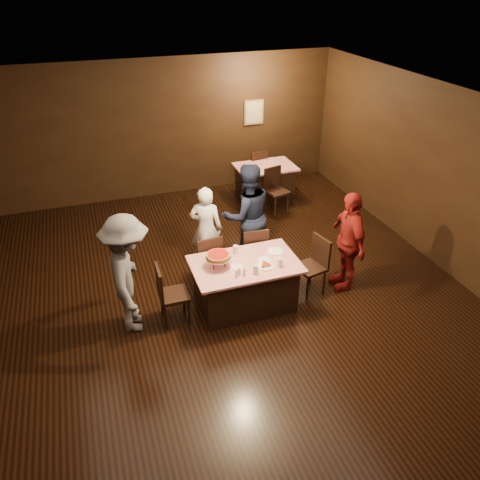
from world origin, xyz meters
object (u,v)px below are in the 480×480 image
at_px(chair_far_right, 253,250).
at_px(pizza_stand, 218,256).
at_px(chair_back_near, 277,191).
at_px(diner_grey_knit, 129,275).
at_px(chair_end_right, 310,266).
at_px(glass_front_right, 280,263).
at_px(back_table, 265,182).
at_px(glass_back, 236,250).
at_px(chair_end_left, 174,294).
at_px(diner_red_shirt, 348,241).
at_px(main_table, 245,284).
at_px(diner_navy_hoodie, 247,215).
at_px(chair_back_far, 256,169).
at_px(plate_empty, 275,251).
at_px(glass_front_left, 255,269).
at_px(diner_white_jacket, 206,229).
at_px(chair_far_left, 206,259).

height_order(chair_far_right, pizza_stand, pizza_stand).
relative_size(chair_back_near, diner_grey_knit, 0.53).
relative_size(chair_end_right, glass_front_right, 6.79).
height_order(back_table, glass_back, glass_back).
bearing_deg(back_table, chair_end_left, -128.69).
bearing_deg(glass_back, chair_far_right, 45.00).
relative_size(chair_far_right, glass_front_right, 6.79).
height_order(diner_red_shirt, glass_front_right, diner_red_shirt).
bearing_deg(chair_end_right, glass_back, -116.80).
relative_size(back_table, diner_grey_knit, 0.72).
bearing_deg(glass_back, main_table, -80.54).
bearing_deg(diner_navy_hoodie, back_table, -120.53).
height_order(chair_back_far, glass_back, chair_back_far).
distance_m(pizza_stand, glass_back, 0.44).
distance_m(chair_back_far, glass_back, 4.24).
height_order(plate_empty, glass_front_left, glass_front_left).
distance_m(diner_navy_hoodie, glass_front_left, 1.51).
bearing_deg(chair_back_far, glass_front_left, 62.36).
xyz_separation_m(pizza_stand, plate_empty, (0.95, 0.10, -0.17)).
xyz_separation_m(diner_white_jacket, glass_back, (0.21, -0.93, 0.08)).
distance_m(chair_far_right, diner_grey_knit, 2.24).
xyz_separation_m(chair_back_near, pizza_stand, (-2.13, -2.78, 0.48)).
height_order(chair_far_left, chair_back_far, same).
bearing_deg(main_table, chair_far_left, 118.07).
bearing_deg(plate_empty, chair_far_right, 104.04).
bearing_deg(glass_back, diner_red_shirt, -10.26).
bearing_deg(chair_end_right, diner_grey_knit, -103.54).
bearing_deg(chair_end_right, chair_back_far, 159.21).
height_order(chair_far_right, diner_navy_hoodie, diner_navy_hoodie).
distance_m(diner_navy_hoodie, diner_red_shirt, 1.74).
xyz_separation_m(chair_back_far, diner_grey_knit, (-3.42, -4.06, 0.43)).
bearing_deg(chair_far_right, diner_grey_knit, 22.05).
height_order(back_table, pizza_stand, pizza_stand).
bearing_deg(chair_end_right, chair_far_right, -149.15).
distance_m(chair_end_left, glass_front_right, 1.61).
distance_m(diner_navy_hoodie, diner_grey_knit, 2.40).
xyz_separation_m(plate_empty, glass_front_right, (-0.10, -0.40, 0.06)).
distance_m(chair_far_left, glass_front_right, 1.36).
bearing_deg(diner_red_shirt, glass_front_right, -74.55).
bearing_deg(diner_red_shirt, back_table, -175.04).
bearing_deg(glass_back, chair_end_left, -164.05).
bearing_deg(glass_back, plate_empty, -14.04).
height_order(chair_end_right, pizza_stand, pizza_stand).
height_order(chair_end_left, chair_back_near, same).
relative_size(main_table, diner_navy_hoodie, 0.86).
height_order(chair_end_right, diner_navy_hoodie, diner_navy_hoodie).
relative_size(chair_end_left, diner_grey_knit, 0.53).
relative_size(main_table, pizza_stand, 4.21).
distance_m(back_table, chair_end_right, 3.58).
bearing_deg(chair_end_left, glass_front_left, -104.12).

